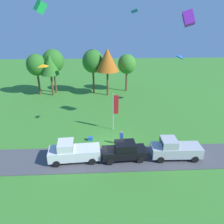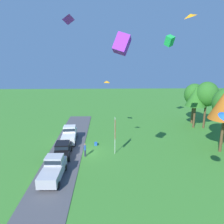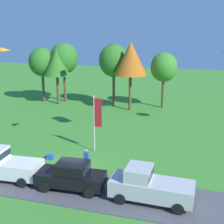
{
  "view_description": "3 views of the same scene",
  "coord_description": "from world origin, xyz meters",
  "views": [
    {
      "loc": [
        -1.07,
        -21.06,
        13.06
      ],
      "look_at": [
        0.19,
        3.01,
        2.84
      ],
      "focal_mm": 35.0,
      "sensor_mm": 36.0,
      "label": 1
    },
    {
      "loc": [
        26.59,
        2.82,
        12.19
      ],
      "look_at": [
        1.81,
        3.54,
        5.94
      ],
      "focal_mm": 35.0,
      "sensor_mm": 36.0,
      "label": 2
    },
    {
      "loc": [
        8.87,
        -19.44,
        10.34
      ],
      "look_at": [
        1.78,
        4.44,
        3.45
      ],
      "focal_mm": 50.0,
      "sensor_mm": 36.0,
      "label": 3
    }
  ],
  "objects": [
    {
      "name": "car_pickup_mid_row",
      "position": [
        -4.01,
        -2.61,
        1.11
      ],
      "size": [
        5.11,
        2.3,
        2.14
      ],
      "color": "white",
      "rests_on": "ground"
    },
    {
      "name": "person_watching_sky",
      "position": [
        1.11,
        0.17,
        0.88
      ],
      "size": [
        0.36,
        0.24,
        1.71
      ],
      "color": "#2D334C",
      "rests_on": "ground"
    },
    {
      "name": "tree_far_right",
      "position": [
        -9.79,
        20.1,
        6.02
      ],
      "size": [
        3.87,
        3.87,
        8.18
      ],
      "color": "brown",
      "rests_on": "ground"
    },
    {
      "name": "kite_diamond_low_drifter",
      "position": [
        4.28,
        15.99,
        14.37
      ],
      "size": [
        1.31,
        1.27,
        0.72
      ],
      "primitive_type": "pyramid",
      "rotation": [
        -0.54,
        0.0,
        0.41
      ],
      "color": "blue"
    },
    {
      "name": "tree_right_of_center",
      "position": [
        -10.05,
        18.4,
        5.65
      ],
      "size": [
        3.53,
        3.53,
        7.46
      ],
      "color": "brown",
      "rests_on": "ground"
    },
    {
      "name": "kite_diamond_near_flag",
      "position": [
        -7.29,
        3.01,
        8.49
      ],
      "size": [
        1.32,
        1.27,
        0.28
      ],
      "primitive_type": "pyramid",
      "rotation": [
        -0.01,
        0.0,
        3.8
      ],
      "color": "orange"
    },
    {
      "name": "tree_far_left",
      "position": [
        0.15,
        17.95,
        6.49
      ],
      "size": [
        4.05,
        4.05,
        8.55
      ],
      "color": "brown",
      "rests_on": "ground"
    },
    {
      "name": "tree_center_back",
      "position": [
        3.93,
        20.4,
        5.26
      ],
      "size": [
        3.39,
        3.39,
        7.17
      ],
      "color": "brown",
      "rests_on": "ground"
    },
    {
      "name": "kite_box_over_trees",
      "position": [
        8.53,
        4.13,
        13.2
      ],
      "size": [
        1.56,
        1.65,
        1.91
      ],
      "primitive_type": "cube",
      "rotation": [
        -0.32,
        0.3,
        1.27
      ],
      "color": "purple"
    },
    {
      "name": "pavement_strip",
      "position": [
        0.0,
        -2.48,
        0.03
      ],
      "size": [
        36.0,
        4.4,
        0.06
      ],
      "primitive_type": "cube",
      "color": "#4C4C51",
      "rests_on": "ground"
    },
    {
      "name": "car_pickup_far_end",
      "position": [
        6.17,
        -2.61,
        1.11
      ],
      "size": [
        5.05,
        2.15,
        2.14
      ],
      "color": "#B7B7BC",
      "rests_on": "ground"
    },
    {
      "name": "kite_box_high_right",
      "position": [
        -9.25,
        12.95,
        14.69
      ],
      "size": [
        2.06,
        1.61,
        2.04
      ],
      "primitive_type": "cube",
      "rotation": [
        -0.48,
        0.3,
        5.37
      ],
      "color": "green"
    },
    {
      "name": "tree_lone_near",
      "position": [
        -12.62,
        19.07,
        5.53
      ],
      "size": [
        3.57,
        3.57,
        7.53
      ],
      "color": "brown",
      "rests_on": "ground"
    },
    {
      "name": "flag_banner",
      "position": [
        0.61,
        3.95,
        3.09
      ],
      "size": [
        0.71,
        0.08,
        4.88
      ],
      "color": "silver",
      "rests_on": "ground"
    },
    {
      "name": "kite_delta_topmost",
      "position": [
        11.0,
        11.98,
        7.96
      ],
      "size": [
        1.63,
        1.59,
        0.93
      ],
      "primitive_type": "cone",
      "rotation": [
        0.43,
        0.0,
        1.88
      ],
      "color": "blue"
    },
    {
      "name": "car_sedan_by_flagpole",
      "position": [
        1.13,
        -2.6,
        1.04
      ],
      "size": [
        4.49,
        2.15,
        1.84
      ],
      "color": "black",
      "rests_on": "ground"
    },
    {
      "name": "cooler_box",
      "position": [
        -2.46,
        1.36,
        0.2
      ],
      "size": [
        0.56,
        0.4,
        0.4
      ],
      "primitive_type": "cube",
      "color": "blue",
      "rests_on": "ground"
    },
    {
      "name": "tree_left_of_center",
      "position": [
        -2.46,
        19.54,
        5.99
      ],
      "size": [
        3.86,
        3.86,
        8.14
      ],
      "color": "brown",
      "rests_on": "ground"
    },
    {
      "name": "ground_plane",
      "position": [
        0.0,
        0.0,
        0.0
      ],
      "size": [
        120.0,
        120.0,
        0.0
      ],
      "primitive_type": "plane",
      "color": "#3D842D"
    }
  ]
}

